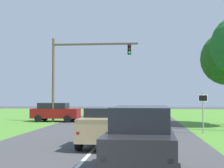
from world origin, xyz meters
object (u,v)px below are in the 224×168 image
Objects in this scene: red_suv_near at (141,141)px; traffic_light at (75,66)px; pickup_truck_lead at (106,126)px; crossing_suv_far at (55,112)px; keep_moving_sign at (203,107)px.

traffic_light is (-6.23, 20.42, 4.12)m from red_suv_near.
pickup_truck_lead is 15.72m from traffic_light.
crossing_suv_far is at bearing 113.45° from pickup_truck_lead.
keep_moving_sign is (5.61, 6.04, 0.73)m from pickup_truck_lead.
traffic_light is at bearing 140.31° from keep_moving_sign.
pickup_truck_lead is 0.62× the size of traffic_light.
red_suv_near is at bearing -107.95° from keep_moving_sign.
crossing_suv_far is at bearing 143.15° from keep_moving_sign.
red_suv_near reaches higher than crossing_suv_far.
pickup_truck_lead is at bearing -66.55° from crossing_suv_far.
pickup_truck_lead is 16.55m from crossing_suv_far.
red_suv_near is 1.75× the size of keep_moving_sign.
red_suv_near is 6.22m from pickup_truck_lead.
keep_moving_sign is 15.27m from crossing_suv_far.
pickup_truck_lead is (-1.72, 5.97, -0.13)m from red_suv_near.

